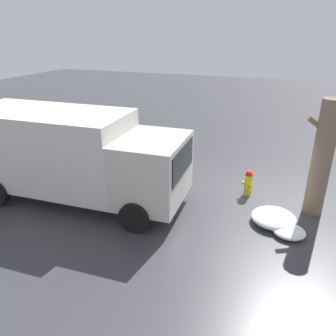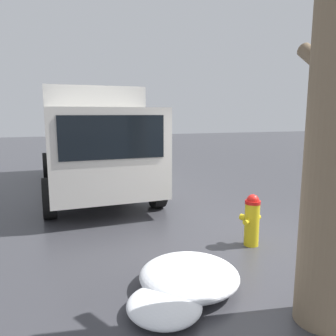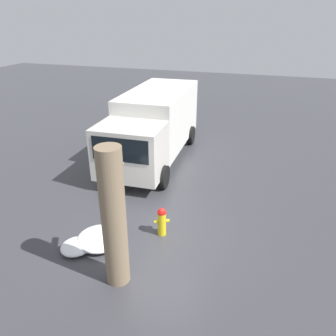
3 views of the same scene
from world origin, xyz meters
name	(u,v)px [view 1 (image 1 of 3)]	position (x,y,z in m)	size (l,w,h in m)	color
ground_plane	(247,194)	(0.00, 0.00, 0.00)	(60.00, 60.00, 0.00)	#38383D
fire_hydrant	(248,182)	(0.00, 0.00, 0.47)	(0.37, 0.45, 0.91)	yellow
tree_trunk	(322,158)	(-2.08, 0.44, 1.80)	(0.89, 0.58, 3.57)	#7F6B51
delivery_truck	(71,153)	(5.50, 2.22, 1.62)	(7.37, 2.96, 2.95)	beige
snow_pile_by_hydrant	(289,231)	(-1.43, 2.06, 0.11)	(0.90, 0.87, 0.23)	white
snow_pile_curbside	(274,218)	(-0.98, 1.57, 0.17)	(1.31, 1.32, 0.35)	white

